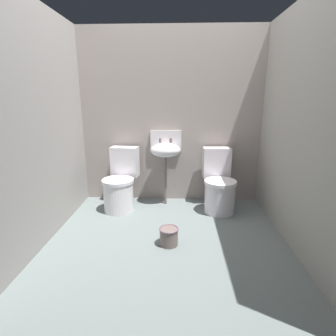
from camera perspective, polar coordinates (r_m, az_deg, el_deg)
ground_plane at (r=2.84m, az=-0.26°, el=-16.23°), size 2.82×2.80×0.08m
wall_back at (r=3.68m, az=0.63°, el=10.69°), size 2.82×0.10×2.30m
wall_left at (r=2.88m, az=-26.31°, el=7.93°), size 0.10×2.60×2.30m
wall_right at (r=2.78m, az=26.94°, el=7.65°), size 0.10×2.60×2.30m
toilet_left at (r=3.53m, az=-10.13°, el=-3.51°), size 0.45×0.63×0.78m
toilet_right at (r=3.49m, az=10.80°, el=-3.78°), size 0.42×0.61×0.78m
sink at (r=3.53m, az=-0.55°, el=3.98°), size 0.42×0.35×0.99m
bucket at (r=2.72m, az=0.18°, el=-14.33°), size 0.20×0.20×0.18m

